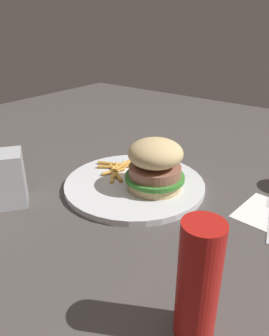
{
  "coord_description": "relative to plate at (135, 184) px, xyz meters",
  "views": [
    {
      "loc": [
        0.37,
        -0.43,
        0.31
      ],
      "look_at": [
        0.02,
        0.02,
        0.04
      ],
      "focal_mm": 34.95,
      "sensor_mm": 36.0,
      "label": 1
    }
  ],
  "objects": [
    {
      "name": "sandwich",
      "position": [
        0.04,
        0.01,
        0.05
      ],
      "size": [
        0.11,
        0.11,
        0.1
      ],
      "color": "tan",
      "rests_on": "plate"
    },
    {
      "name": "ground_plane",
      "position": [
        -0.02,
        -0.02,
        -0.01
      ],
      "size": [
        1.6,
        1.6,
        0.0
      ],
      "primitive_type": "plane",
      "color": "#47423F"
    },
    {
      "name": "plate",
      "position": [
        0.0,
        0.0,
        0.0
      ],
      "size": [
        0.28,
        0.28,
        0.01
      ],
      "primitive_type": "cylinder",
      "color": "silver",
      "rests_on": "ground_plane"
    },
    {
      "name": "fries_pile",
      "position": [
        -0.06,
        0.02,
        0.01
      ],
      "size": [
        0.1,
        0.1,
        0.01
      ],
      "color": "#E5B251",
      "rests_on": "plate"
    },
    {
      "name": "ketchup_bottle",
      "position": [
        0.25,
        -0.22,
        0.06
      ],
      "size": [
        0.04,
        0.04,
        0.14
      ],
      "primitive_type": "cylinder",
      "color": "#B21914",
      "rests_on": "ground_plane"
    }
  ]
}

